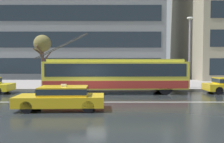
{
  "coord_description": "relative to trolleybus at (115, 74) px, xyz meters",
  "views": [
    {
      "loc": [
        1.68,
        -16.16,
        2.65
      ],
      "look_at": [
        1.76,
        2.97,
        1.77
      ],
      "focal_mm": 37.82,
      "sensor_mm": 36.0,
      "label": 1
    }
  ],
  "objects": [
    {
      "name": "ground_plane",
      "position": [
        -1.97,
        -3.03,
        -1.54
      ],
      "size": [
        160.0,
        160.0,
        0.0
      ],
      "primitive_type": "plane",
      "color": "#202527"
    },
    {
      "name": "pedestrian_at_shelter",
      "position": [
        0.95,
        4.25,
        0.25
      ],
      "size": [
        1.43,
        1.43,
        2.0
      ],
      "color": "#16282E",
      "rests_on": "sidewalk_slab"
    },
    {
      "name": "street_lamp",
      "position": [
        6.89,
        2.66,
        2.48
      ],
      "size": [
        0.6,
        0.32,
        6.53
      ],
      "color": "gray",
      "rests_on": "sidewalk_slab"
    },
    {
      "name": "street_tree_bare",
      "position": [
        -6.95,
        3.43,
        2.58
      ],
      "size": [
        1.68,
        1.99,
        4.97
      ],
      "color": "brown",
      "rests_on": "sidewalk_slab"
    },
    {
      "name": "pedestrian_approaching_curb",
      "position": [
        -3.75,
        2.91,
        0.27
      ],
      "size": [
        1.59,
        1.59,
        2.03
      ],
      "color": "black",
      "rests_on": "sidewalk_slab"
    },
    {
      "name": "pedestrian_walking_past",
      "position": [
        -4.88,
        2.97,
        -0.44
      ],
      "size": [
        0.51,
        0.51,
        1.62
      ],
      "color": "navy",
      "rests_on": "sidewalk_slab"
    },
    {
      "name": "sidewalk_slab",
      "position": [
        -1.97,
        6.6,
        -1.47
      ],
      "size": [
        80.0,
        10.0,
        0.14
      ],
      "primitive_type": "cube",
      "color": "gray",
      "rests_on": "ground_plane"
    },
    {
      "name": "taxi_oncoming_near",
      "position": [
        -3.01,
        -6.58,
        -0.83
      ],
      "size": [
        4.75,
        1.98,
        1.39
      ],
      "color": "gold",
      "rests_on": "ground_plane"
    },
    {
      "name": "trolleybus",
      "position": [
        0.0,
        0.0,
        0.0
      ],
      "size": [
        12.23,
        2.87,
        4.87
      ],
      "color": "yellow",
      "rests_on": "ground_plane"
    },
    {
      "name": "lane_centre_line",
      "position": [
        -1.97,
        -4.23,
        -1.53
      ],
      "size": [
        72.0,
        0.14,
        0.01
      ],
      "primitive_type": "cube",
      "color": "silver",
      "rests_on": "ground_plane"
    }
  ]
}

